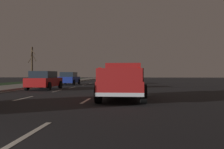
{
  "coord_description": "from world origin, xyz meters",
  "views": [
    {
      "loc": [
        -2.04,
        -3.9,
        1.28
      ],
      "look_at": [
        13.22,
        -2.76,
        1.27
      ],
      "focal_mm": 39.91,
      "sensor_mm": 36.0,
      "label": 1
    }
  ],
  "objects_px": {
    "pickup_truck": "(123,81)",
    "sedan_red": "(44,80)",
    "sedan_blue": "(69,78)",
    "bare_tree_far": "(32,64)"
  },
  "relations": [
    {
      "from": "sedan_red",
      "to": "bare_tree_far",
      "type": "bearing_deg",
      "value": 25.17
    },
    {
      "from": "pickup_truck",
      "to": "bare_tree_far",
      "type": "distance_m",
      "value": 28.82
    },
    {
      "from": "pickup_truck",
      "to": "sedan_red",
      "type": "height_order",
      "value": "pickup_truck"
    },
    {
      "from": "sedan_blue",
      "to": "bare_tree_far",
      "type": "bearing_deg",
      "value": 45.21
    },
    {
      "from": "sedan_red",
      "to": "sedan_blue",
      "type": "height_order",
      "value": "same"
    },
    {
      "from": "pickup_truck",
      "to": "sedan_blue",
      "type": "distance_m",
      "value": 18.23
    },
    {
      "from": "pickup_truck",
      "to": "sedan_blue",
      "type": "bearing_deg",
      "value": 22.91
    },
    {
      "from": "pickup_truck",
      "to": "sedan_blue",
      "type": "height_order",
      "value": "pickup_truck"
    },
    {
      "from": "pickup_truck",
      "to": "sedan_red",
      "type": "xyz_separation_m",
      "value": [
        7.43,
        6.88,
        -0.13
      ]
    },
    {
      "from": "bare_tree_far",
      "to": "pickup_truck",
      "type": "bearing_deg",
      "value": -148.71
    }
  ]
}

